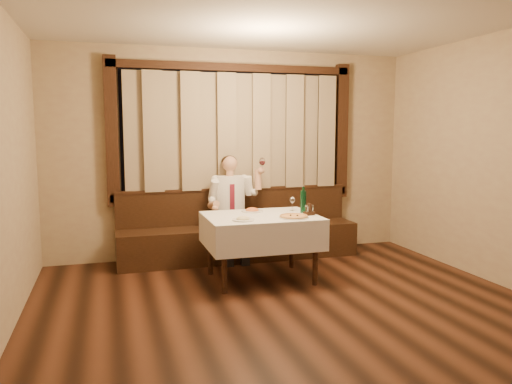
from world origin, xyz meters
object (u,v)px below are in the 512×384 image
object	(u,v)px
green_bottle	(303,201)
cruet_caddy	(309,211)
banquette	(239,235)
dining_table	(261,224)
pizza	(294,216)
pasta_red	(252,209)
seated_man	(232,200)
pasta_cream	(243,217)

from	to	relation	value
green_bottle	cruet_caddy	bearing A→B (deg)	-90.00
banquette	cruet_caddy	bearing A→B (deg)	-65.81
banquette	dining_table	xyz separation A→B (m)	(0.00, -1.02, 0.34)
pizza	dining_table	bearing A→B (deg)	138.71
pasta_red	seated_man	xyz separation A→B (m)	(-0.08, 0.67, 0.02)
cruet_caddy	seated_man	world-z (taller)	seated_man
green_bottle	seated_man	size ratio (longest dim) A/B	0.23
dining_table	green_bottle	bearing A→B (deg)	3.08
pizza	green_bottle	distance (m)	0.39
pasta_red	seated_man	size ratio (longest dim) A/B	0.19
banquette	seated_man	bearing A→B (deg)	-141.87
banquette	cruet_caddy	size ratio (longest dim) A/B	23.40
pasta_cream	green_bottle	xyz separation A→B (m)	(0.81, 0.29, 0.10)
banquette	green_bottle	size ratio (longest dim) A/B	9.96
dining_table	pizza	world-z (taller)	pizza
pasta_cream	cruet_caddy	xyz separation A→B (m)	(0.81, 0.10, 0.01)
banquette	green_bottle	world-z (taller)	green_bottle
pizza	pasta_red	xyz separation A→B (m)	(-0.33, 0.52, 0.02)
pasta_red	banquette	bearing A→B (deg)	87.79
banquette	dining_table	distance (m)	1.08
green_bottle	seated_man	world-z (taller)	seated_man
pizza	cruet_caddy	world-z (taller)	cruet_caddy
dining_table	seated_man	world-z (taller)	seated_man
pizza	cruet_caddy	size ratio (longest dim) A/B	2.43
banquette	pizza	xyz separation A→B (m)	(0.30, -1.29, 0.46)
pasta_red	pasta_cream	bearing A→B (deg)	-115.98
pasta_red	seated_man	distance (m)	0.68
banquette	pizza	distance (m)	1.40
banquette	green_bottle	bearing A→B (deg)	-61.95
banquette	cruet_caddy	xyz separation A→B (m)	(0.53, -1.18, 0.49)
dining_table	cruet_caddy	bearing A→B (deg)	-16.46
banquette	cruet_caddy	world-z (taller)	banquette
dining_table	seated_man	distance (m)	0.95
pizza	cruet_caddy	bearing A→B (deg)	24.75
pizza	seated_man	size ratio (longest dim) A/B	0.24
green_bottle	seated_man	distance (m)	1.11
pasta_red	green_bottle	world-z (taller)	green_bottle
dining_table	green_bottle	distance (m)	0.58
pasta_red	cruet_caddy	xyz separation A→B (m)	(0.56, -0.42, 0.01)
green_bottle	pasta_cream	bearing A→B (deg)	-160.46
pasta_red	pasta_cream	distance (m)	0.58
cruet_caddy	pasta_cream	bearing A→B (deg)	174.08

